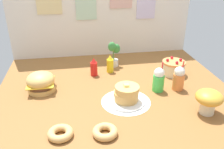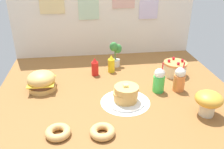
% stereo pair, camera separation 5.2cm
% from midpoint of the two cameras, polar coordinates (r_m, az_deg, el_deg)
% --- Properties ---
extents(ground_plane, '(1.94, 1.93, 0.02)m').
position_cam_midpoint_polar(ground_plane, '(1.91, 0.67, -5.82)').
color(ground_plane, brown).
extents(back_wall, '(1.94, 0.04, 0.87)m').
position_cam_midpoint_polar(back_wall, '(2.63, -3.03, 13.82)').
color(back_wall, silver).
rests_on(back_wall, ground_plane).
extents(doily_mat, '(0.38, 0.38, 0.00)m').
position_cam_midpoint_polar(doily_mat, '(1.85, 2.50, -6.46)').
color(doily_mat, white).
rests_on(doily_mat, ground_plane).
extents(burger, '(0.23, 0.23, 0.16)m').
position_cam_midpoint_polar(burger, '(2.06, -17.24, -1.75)').
color(burger, '#DBA859').
rests_on(burger, ground_plane).
extents(pancake_stack, '(0.29, 0.29, 0.15)m').
position_cam_midpoint_polar(pancake_stack, '(1.82, 2.61, -4.84)').
color(pancake_stack, white).
rests_on(pancake_stack, doily_mat).
extents(layer_cake, '(0.21, 0.21, 0.16)m').
position_cam_midpoint_polar(layer_cake, '(2.32, 13.74, 1.61)').
color(layer_cake, beige).
rests_on(layer_cake, ground_plane).
extents(ketchup_bottle, '(0.07, 0.07, 0.17)m').
position_cam_midpoint_polar(ketchup_bottle, '(2.23, -5.00, 1.69)').
color(ketchup_bottle, red).
rests_on(ketchup_bottle, ground_plane).
extents(mustard_bottle, '(0.07, 0.07, 0.17)m').
position_cam_midpoint_polar(mustard_bottle, '(2.29, -1.12, 2.46)').
color(mustard_bottle, yellow).
rests_on(mustard_bottle, ground_plane).
extents(cream_soda_cup, '(0.09, 0.09, 0.26)m').
position_cam_midpoint_polar(cream_soda_cup, '(1.99, 10.28, -1.21)').
color(cream_soda_cup, green).
rests_on(cream_soda_cup, ground_plane).
extents(orange_float_cup, '(0.09, 0.09, 0.26)m').
position_cam_midpoint_polar(orange_float_cup, '(2.04, 14.88, -0.88)').
color(orange_float_cup, orange).
rests_on(orange_float_cup, ground_plane).
extents(donut_pink_glaze, '(0.16, 0.16, 0.05)m').
position_cam_midpoint_polar(donut_pink_glaze, '(1.56, -13.12, -13.41)').
color(donut_pink_glaze, tan).
rests_on(donut_pink_glaze, ground_plane).
extents(donut_chocolate, '(0.16, 0.16, 0.05)m').
position_cam_midpoint_polar(donut_chocolate, '(1.53, -2.67, -13.42)').
color(donut_chocolate, tan).
rests_on(donut_chocolate, ground_plane).
extents(potted_plant, '(0.13, 0.10, 0.26)m').
position_cam_midpoint_polar(potted_plant, '(2.40, -0.27, 5.16)').
color(potted_plant, white).
rests_on(potted_plant, ground_plane).
extents(mushroom_stool, '(0.19, 0.19, 0.18)m').
position_cam_midpoint_polar(mushroom_stool, '(1.79, 21.23, -5.55)').
color(mushroom_stool, beige).
rests_on(mushroom_stool, ground_plane).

